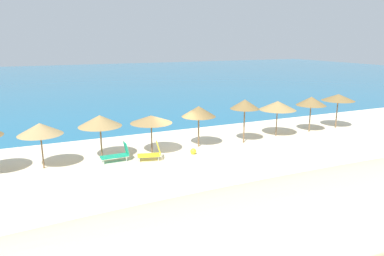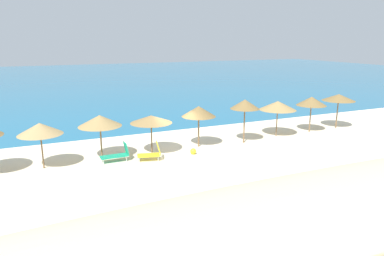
{
  "view_description": "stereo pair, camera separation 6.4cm",
  "coord_description": "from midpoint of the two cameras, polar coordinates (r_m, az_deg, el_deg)",
  "views": [
    {
      "loc": [
        -7.68,
        -19.43,
        6.77
      ],
      "look_at": [
        1.32,
        0.68,
        1.3
      ],
      "focal_mm": 33.35,
      "sensor_mm": 36.0,
      "label": 1
    },
    {
      "loc": [
        -7.62,
        -19.46,
        6.77
      ],
      "look_at": [
        1.32,
        0.68,
        1.3
      ],
      "focal_mm": 33.35,
      "sensor_mm": 36.0,
      "label": 2
    }
  ],
  "objects": [
    {
      "name": "beach_ball",
      "position": [
        21.68,
        0.28,
        -3.75
      ],
      "size": [
        0.37,
        0.37,
        0.37
      ],
      "primitive_type": "sphere",
      "color": "yellow",
      "rests_on": "ground_plane"
    },
    {
      "name": "beach_umbrella_8",
      "position": [
        27.93,
        18.64,
        4.09
      ],
      "size": [
        2.2,
        2.2,
        2.68
      ],
      "color": "brown",
      "rests_on": "ground_plane"
    },
    {
      "name": "beach_umbrella_9",
      "position": [
        29.91,
        22.46,
        4.53
      ],
      "size": [
        2.48,
        2.48,
        2.68
      ],
      "color": "brown",
      "rests_on": "ground_plane"
    },
    {
      "name": "lounge_chair_1",
      "position": [
        20.82,
        -11.74,
        -4.09
      ],
      "size": [
        1.6,
        0.62,
        1.06
      ],
      "rotation": [
        0.0,
        0.0,
        1.59
      ],
      "color": "#199972",
      "rests_on": "ground_plane"
    },
    {
      "name": "lounge_chair_0",
      "position": [
        20.67,
        -6.34,
        -3.97
      ],
      "size": [
        1.46,
        0.92,
        1.09
      ],
      "rotation": [
        0.0,
        0.0,
        1.34
      ],
      "color": "yellow",
      "rests_on": "ground_plane"
    },
    {
      "name": "ground_plane",
      "position": [
        21.97,
        -2.35,
        -4.02
      ],
      "size": [
        160.0,
        160.0,
        0.0
      ],
      "primitive_type": "plane",
      "color": "beige"
    },
    {
      "name": "beach_umbrella_5",
      "position": [
        22.71,
        1.16,
        2.67
      ],
      "size": [
        2.19,
        2.19,
        2.68
      ],
      "color": "brown",
      "rests_on": "ground_plane"
    },
    {
      "name": "beach_umbrella_2",
      "position": [
        20.44,
        -23.07,
        -0.12
      ],
      "size": [
        2.33,
        2.33,
        2.52
      ],
      "color": "brown",
      "rests_on": "ground_plane"
    },
    {
      "name": "sea_water",
      "position": [
        65.45,
        -17.25,
        7.39
      ],
      "size": [
        160.0,
        79.67,
        0.01
      ],
      "primitive_type": "cube",
      "color": "#1E6B93",
      "rests_on": "ground_plane"
    },
    {
      "name": "beach_umbrella_6",
      "position": [
        23.79,
        8.53,
        3.77
      ],
      "size": [
        1.95,
        1.95,
        2.96
      ],
      "color": "brown",
      "rests_on": "ground_plane"
    },
    {
      "name": "beach_umbrella_4",
      "position": [
        21.38,
        -6.47,
        1.4
      ],
      "size": [
        2.51,
        2.51,
        2.4
      ],
      "color": "brown",
      "rests_on": "ground_plane"
    },
    {
      "name": "beach_umbrella_3",
      "position": [
        20.87,
        -14.45,
        1.13
      ],
      "size": [
        2.46,
        2.46,
        2.63
      ],
      "color": "brown",
      "rests_on": "ground_plane"
    },
    {
      "name": "beach_umbrella_7",
      "position": [
        26.04,
        13.62,
        3.51
      ],
      "size": [
        2.62,
        2.62,
        2.55
      ],
      "color": "brown",
      "rests_on": "ground_plane"
    },
    {
      "name": "dune_ridge",
      "position": [
        15.64,
        27.04,
        -9.91
      ],
      "size": [
        42.91,
        6.06,
        1.71
      ],
      "primitive_type": "ellipsoid",
      "rotation": [
        0.0,
        0.0,
        -0.01
      ],
      "color": "beige",
      "rests_on": "ground_plane"
    }
  ]
}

